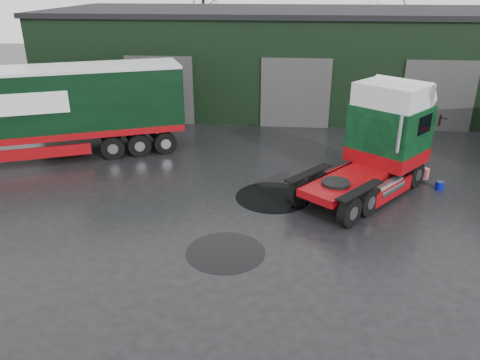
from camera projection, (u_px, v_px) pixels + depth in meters
name	position (u px, v px, depth m)	size (l,w,h in m)	color
ground	(236.00, 248.00, 15.22)	(100.00, 100.00, 0.00)	black
warehouse	(295.00, 57.00, 32.10)	(32.40, 12.40, 6.30)	black
hero_tractor	(363.00, 145.00, 18.08)	(2.97, 7.01, 4.35)	black
trailer_left	(34.00, 115.00, 22.09)	(2.88, 14.06, 4.37)	silver
wash_bucket	(440.00, 185.00, 19.46)	(0.35, 0.35, 0.33)	#070998
tree_back_a	(204.00, 20.00, 41.32)	(4.40, 4.40, 9.50)	black
tree_back_b	(387.00, 34.00, 40.30)	(4.40, 4.40, 7.50)	black
puddle_0	(226.00, 252.00, 15.00)	(2.57, 2.57, 0.01)	black
puddle_1	(273.00, 197.00, 18.80)	(3.02, 3.02, 0.01)	black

